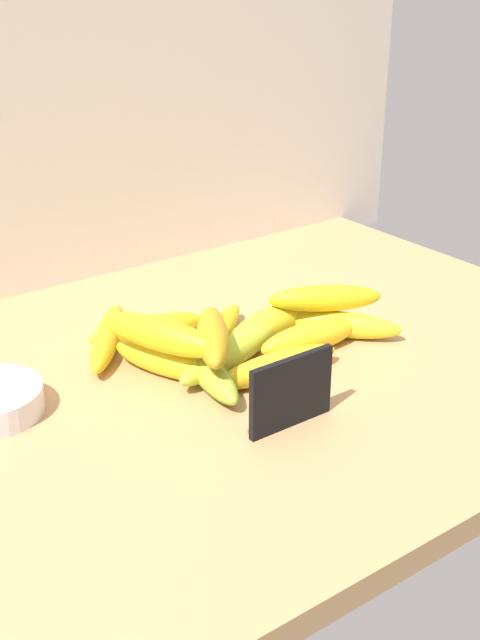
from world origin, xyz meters
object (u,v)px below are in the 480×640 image
object	(u,v)px
banana_1	(147,329)
banana_3	(167,360)
banana_5	(339,324)
banana_8	(217,334)
banana_2	(231,351)
banana_10	(213,336)
chalkboard_sign	(291,394)
banana_0	(278,366)
banana_7	(205,369)
banana_12	(160,335)
banana_11	(326,299)
banana_9	(108,337)
banana_6	(278,319)
banana_4	(310,337)

from	to	relation	value
banana_1	banana_3	world-z (taller)	banana_3
banana_1	banana_5	bearing A→B (deg)	-32.95
banana_5	banana_8	xyz separation A→B (cm)	(-15.01, 7.51, -0.17)
banana_3	banana_5	xyz separation A→B (cm)	(24.68, -4.46, -0.20)
banana_2	banana_3	bearing A→B (deg)	162.26
banana_10	chalkboard_sign	bearing A→B (deg)	-86.96
banana_0	banana_5	size ratio (longest dim) A/B	1.05
chalkboard_sign	banana_10	size ratio (longest dim) A/B	0.71
banana_7	banana_12	bearing A→B (deg)	133.55
banana_3	banana_10	world-z (taller)	banana_10
banana_12	banana_8	bearing A→B (deg)	18.55
banana_2	banana_11	distance (cm)	15.86
banana_9	banana_10	xyz separation A→B (cm)	(6.65, -14.95, 4.01)
banana_0	banana_11	xyz separation A→B (cm)	(13.01, 6.02, 3.62)
banana_1	banana_0	bearing A→B (deg)	-68.12
banana_2	banana_9	world-z (taller)	banana_2
chalkboard_sign	banana_7	xyz separation A→B (cm)	(-2.19, 13.57, -1.97)
chalkboard_sign	banana_3	size ratio (longest dim) A/B	0.70
banana_3	banana_12	size ratio (longest dim) A/B	0.88
banana_8	banana_7	bearing A→B (deg)	-132.70
banana_7	banana_12	xyz separation A→B (cm)	(-3.78, 3.97, 4.16)
banana_5	banana_1	bearing A→B (deg)	147.05
banana_9	banana_11	distance (cm)	29.58
banana_3	banana_12	bearing A→B (deg)	-153.10
banana_0	banana_5	bearing A→B (deg)	17.56
banana_7	banana_11	size ratio (longest dim) A/B	1.16
banana_10	banana_2	bearing A→B (deg)	22.76
banana_8	banana_11	distance (cm)	15.41
banana_7	banana_11	xyz separation A→B (cm)	(20.67, 1.56, 3.54)
banana_8	banana_9	size ratio (longest dim) A/B	0.96
banana_7	banana_9	xyz separation A→B (cm)	(-5.20, 15.39, -0.21)
banana_3	banana_9	bearing A→B (deg)	103.14
banana_8	banana_1	bearing A→B (deg)	135.81
banana_1	banana_11	world-z (taller)	banana_11
chalkboard_sign	banana_6	bearing A→B (deg)	54.73
chalkboard_sign	banana_2	xyz separation A→B (cm)	(3.02, 15.59, -1.90)
banana_4	banana_10	xyz separation A→B (cm)	(-14.33, 1.44, 3.66)
banana_12	banana_6	bearing A→B (deg)	4.86
banana_8	banana_3	bearing A→B (deg)	-162.48
banana_0	banana_3	world-z (taller)	banana_3
banana_7	banana_12	distance (cm)	6.88
banana_3	banana_11	size ratio (longest dim) A/B	1.01
banana_4	banana_9	distance (cm)	26.62
chalkboard_sign	banana_0	xyz separation A→B (cm)	(5.47, 9.10, -2.05)
banana_9	banana_10	size ratio (longest dim) A/B	1.27
banana_5	banana_11	world-z (taller)	banana_11
banana_10	banana_5	bearing A→B (deg)	-1.00
banana_0	banana_7	bearing A→B (deg)	149.75
chalkboard_sign	banana_0	bearing A→B (deg)	59.01
banana_6	banana_11	size ratio (longest dim) A/B	1.23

